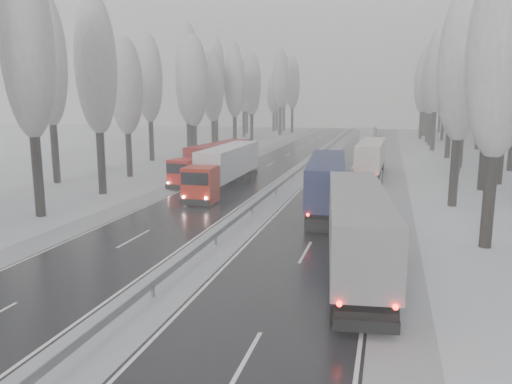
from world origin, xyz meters
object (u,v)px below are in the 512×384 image
at_px(truck_grey_tarp, 356,222).
at_px(truck_red_white, 226,165).
at_px(truck_cream_box, 371,156).
at_px(box_truck_distant, 369,134).
at_px(truck_red_red, 215,159).
at_px(truck_blue_box, 327,179).

distance_m(truck_grey_tarp, truck_red_white, 23.19).
xyz_separation_m(truck_cream_box, box_truck_distant, (-2.12, 44.35, -0.76)).
xyz_separation_m(truck_cream_box, truck_red_white, (-12.70, -11.89, 0.04)).
xyz_separation_m(truck_grey_tarp, box_truck_distant, (-2.50, 75.39, -0.89)).
xyz_separation_m(box_truck_distant, truck_red_red, (-13.75, -50.31, 0.64)).
relative_size(truck_blue_box, truck_cream_box, 1.04).
bearing_deg(truck_grey_tarp, truck_blue_box, 96.12).
height_order(truck_grey_tarp, truck_cream_box, truck_grey_tarp).
height_order(truck_blue_box, box_truck_distant, truck_blue_box).
distance_m(truck_blue_box, truck_cream_box, 18.00).
bearing_deg(truck_grey_tarp, truck_cream_box, 83.91).
relative_size(truck_grey_tarp, box_truck_distant, 1.99).
relative_size(truck_grey_tarp, truck_red_red, 1.12).
height_order(truck_red_white, truck_red_red, truck_red_white).
distance_m(truck_blue_box, truck_red_red, 17.74).
bearing_deg(truck_grey_tarp, truck_red_white, 117.54).
bearing_deg(truck_grey_tarp, truck_red_red, 116.15).
bearing_deg(truck_blue_box, truck_grey_tarp, -82.43).
bearing_deg(truck_red_white, truck_cream_box, 42.50).
bearing_deg(truck_red_red, truck_red_white, -55.12).
bearing_deg(box_truck_distant, truck_blue_box, -86.71).
bearing_deg(truck_red_red, box_truck_distant, 81.44).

